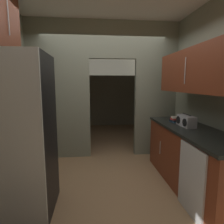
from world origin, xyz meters
TOP-DOWN VIEW (x-y plane):
  - ground at (0.00, 0.00)m, footprint 20.00×20.00m
  - kitchen_partition at (-0.05, 1.28)m, footprint 3.08×0.12m
  - adjoining_room_shell at (0.00, 3.34)m, footprint 3.08×3.14m
  - refrigerator at (-1.11, -0.49)m, footprint 0.72×0.78m
  - lower_cabinet_run at (1.21, -0.17)m, footprint 0.67×2.07m
  - dishwasher at (0.88, -0.76)m, footprint 0.02×0.56m
  - upper_cabinet_counterside at (1.21, -0.17)m, footprint 0.36×1.87m
  - boombox at (1.17, -0.00)m, footprint 0.17×0.36m
  - book_stack at (1.14, 0.34)m, footprint 0.15×0.18m

SIDE VIEW (x-z plane):
  - ground at x=0.00m, z-range 0.00..0.00m
  - dishwasher at x=0.88m, z-range 0.00..0.84m
  - lower_cabinet_run at x=1.21m, z-range 0.00..0.90m
  - book_stack at x=1.14m, z-range 0.90..0.99m
  - refrigerator at x=-1.11m, z-range 0.00..1.89m
  - boombox at x=1.17m, z-range 0.89..1.08m
  - adjoining_room_shell at x=0.00m, z-range 0.00..2.80m
  - kitchen_partition at x=-0.05m, z-range 0.11..2.92m
  - upper_cabinet_counterside at x=1.21m, z-range 1.43..2.04m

